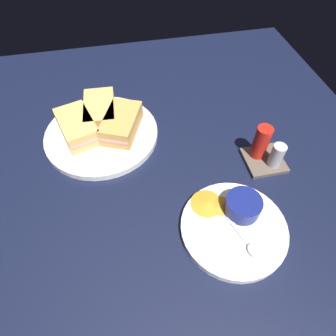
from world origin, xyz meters
TOP-DOWN VIEW (x-y plane):
  - ground_plane at (0.00, 0.00)cm, footprint 110.00×110.00cm
  - plate_sandwich_main at (-9.39, -13.81)cm, footprint 28.63×28.63cm
  - sandwich_half_near at (-8.90, -8.39)cm, footprint 14.94×12.10cm
  - sandwich_half_far at (-14.80, -13.32)cm, footprint 13.62×8.29cm
  - sandwich_half_extra at (-9.88, -19.23)cm, footprint 14.72×11.06cm
  - ramekin_dark_sauce at (-10.96, -20.05)cm, footprint 6.46×6.46cm
  - spoon_by_dark_ramekin at (-11.39, -14.78)cm, footprint 2.45×9.94cm
  - plate_chips_companion at (22.69, 10.24)cm, footprint 21.20×21.20cm
  - ramekin_light_gravy at (19.51, 12.89)cm, footprint 7.26×7.26cm
  - spoon_by_gravy_ramekin at (27.10, 11.61)cm, footprint 9.85×4.35cm
  - plantain_chip_scatter at (17.91, 9.00)cm, footprint 11.09×13.36cm
  - condiment_caddy at (6.73, 23.32)cm, footprint 9.00×9.00cm

SIDE VIEW (x-z plane):
  - ground_plane at x=0.00cm, z-range -3.00..0.00cm
  - plate_sandwich_main at x=-9.39cm, z-range 0.00..1.60cm
  - plate_chips_companion at x=22.69cm, z-range 0.00..1.60cm
  - plantain_chip_scatter at x=17.91cm, z-range 1.60..2.20cm
  - spoon_by_dark_ramekin at x=-11.39cm, z-range 1.56..2.36cm
  - spoon_by_gravy_ramekin at x=27.10cm, z-range 1.56..2.36cm
  - condiment_caddy at x=6.73cm, z-range -1.34..8.16cm
  - ramekin_light_gravy at x=19.51cm, z-range 1.74..5.37cm
  - ramekin_dark_sauce at x=-10.96cm, z-range 1.75..5.63cm
  - sandwich_half_near at x=-8.90cm, z-range 1.60..6.40cm
  - sandwich_half_far at x=-14.80cm, z-range 1.60..6.40cm
  - sandwich_half_extra at x=-9.88cm, z-range 1.60..6.40cm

